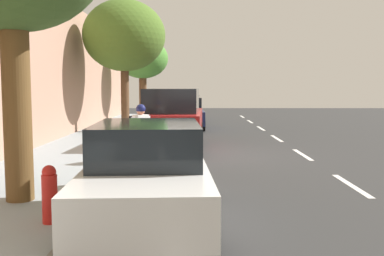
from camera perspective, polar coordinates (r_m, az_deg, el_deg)
The scene contains 15 objects.
ground at distance 13.71m, azimuth 1.51°, elevation -3.33°, with size 56.81×56.81×0.00m, color #2F2F2F.
sidewalk at distance 14.10m, azimuth -13.64°, elevation -2.99°, with size 3.32×35.51×0.12m, color #93A0A7.
curb_edge at distance 13.79m, azimuth -6.59°, elevation -3.06°, with size 0.16×35.51×0.12m, color gray.
lane_stripe_centre at distance 13.96m, azimuth 13.94°, elevation -3.31°, with size 0.14×35.80×0.01m.
lane_stripe_bike_edge at distance 13.70m, azimuth -0.46°, elevation -3.31°, with size 0.12×35.51×0.01m, color white.
building_facade at distance 14.55m, azimuth -21.27°, elevation 7.58°, with size 0.50×35.51×5.45m, color tan.
parked_sedan_grey_nearest at distance 27.63m, azimuth -0.67°, elevation 2.64°, with size 1.95×4.46×1.52m.
parked_sedan_dark_blue_second at distance 21.81m, azimuth -0.93°, elevation 1.91°, with size 1.94×4.45×1.52m.
parked_suv_red_mid at distance 14.91m, azimuth -2.48°, elevation 1.34°, with size 2.10×4.76×1.99m.
parked_sedan_white_far at distance 6.90m, azimuth -5.69°, elevation -5.72°, with size 2.01×4.49×1.52m.
bicycle_at_curb at distance 11.16m, azimuth -5.78°, elevation -3.33°, with size 1.40×1.16×0.79m.
cyclist_with_backpack at distance 11.58m, azimuth -6.65°, elevation -0.11°, with size 0.54×0.55×1.62m.
street_tree_near_cyclist at distance 26.59m, azimuth -6.34°, elevation 8.71°, with size 3.00×3.00×4.74m.
street_tree_mid_block at distance 19.81m, azimuth -8.66°, elevation 11.53°, with size 3.55×3.55×5.66m.
fire_hydrant at distance 6.74m, azimuth -17.74°, elevation -8.02°, with size 0.22×0.22×0.84m.
Camera 1 is at (0.32, 13.54, 2.08)m, focal length 41.72 mm.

